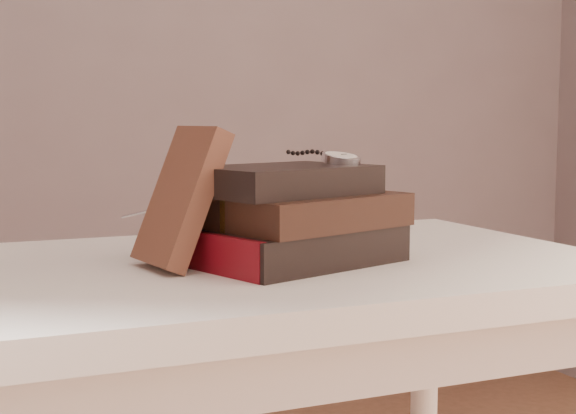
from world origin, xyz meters
name	(u,v)px	position (x,y,z in m)	size (l,w,h in m)	color
table	(244,328)	(0.00, 0.35, 0.66)	(1.00, 0.60, 0.75)	white
book_stack	(296,218)	(0.06, 0.31, 0.81)	(0.31, 0.25, 0.13)	black
journal	(181,197)	(-0.09, 0.33, 0.84)	(0.03, 0.11, 0.18)	#49261C
pocket_watch	(339,158)	(0.13, 0.32, 0.89)	(0.07, 0.16, 0.02)	silver
eyeglasses	(199,208)	(-0.06, 0.36, 0.82)	(0.14, 0.15, 0.05)	silver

